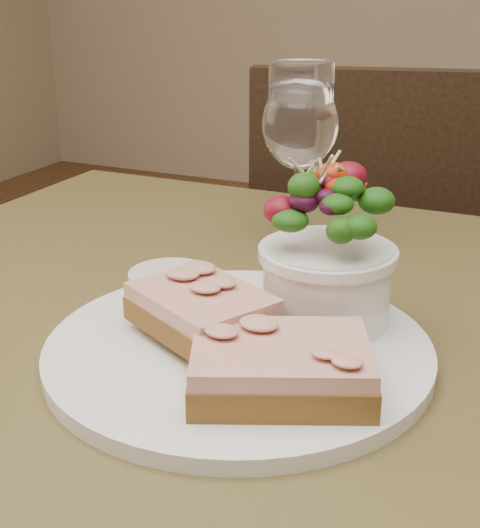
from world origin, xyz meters
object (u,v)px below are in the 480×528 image
at_px(chair_far, 378,397).
at_px(salad_bowl, 328,249).
at_px(cafe_table, 219,438).
at_px(dinner_plate, 238,349).
at_px(sandwich_back, 202,310).
at_px(wine_glass, 300,130).
at_px(sandwich_front, 281,367).
at_px(ramekin, 171,291).

height_order(chair_far, salad_bowl, chair_far).
height_order(cafe_table, dinner_plate, dinner_plate).
bearing_deg(sandwich_back, salad_bowl, 69.67).
distance_m(chair_far, wine_glass, 0.76).
height_order(sandwich_front, ramekin, ramekin).
xyz_separation_m(cafe_table, sandwich_back, (0.00, -0.04, 0.14)).
bearing_deg(sandwich_back, ramekin, 174.32).
bearing_deg(sandwich_front, chair_far, 74.16).
bearing_deg(sandwich_front, cafe_table, 113.02).
bearing_deg(wine_glass, sandwich_back, -86.36).
height_order(dinner_plate, sandwich_back, sandwich_back).
height_order(salad_bowl, wine_glass, wine_glass).
relative_size(chair_far, sandwich_back, 7.20).
relative_size(dinner_plate, ramekin, 4.71).
height_order(ramekin, salad_bowl, salad_bowl).
xyz_separation_m(cafe_table, sandwich_front, (0.08, -0.08, 0.13)).
bearing_deg(sandwich_front, wine_glass, 84.81).
xyz_separation_m(dinner_plate, salad_bowl, (0.05, 0.06, 0.07)).
xyz_separation_m(cafe_table, wine_glass, (-0.01, 0.21, 0.22)).
height_order(cafe_table, sandwich_back, sandwich_back).
xyz_separation_m(sandwich_back, salad_bowl, (0.07, 0.07, 0.04)).
height_order(cafe_table, sandwich_front, sandwich_front).
relative_size(sandwich_back, wine_glass, 0.71).
bearing_deg(dinner_plate, sandwich_front, -42.78).
bearing_deg(ramekin, cafe_table, 13.50).
bearing_deg(wine_glass, chair_far, 90.78).
xyz_separation_m(chair_far, sandwich_back, (0.02, -0.74, 0.49)).
distance_m(cafe_table, chair_far, 0.78).
bearing_deg(ramekin, sandwich_front, -30.50).
xyz_separation_m(cafe_table, dinner_plate, (0.03, -0.03, 0.11)).
height_order(chair_far, dinner_plate, chair_far).
bearing_deg(salad_bowl, sandwich_back, -137.84).
bearing_deg(ramekin, sandwich_back, -33.20).
distance_m(cafe_table, ramekin, 0.14).
height_order(sandwich_front, wine_glass, wine_glass).
bearing_deg(chair_far, sandwich_back, 78.14).
bearing_deg(sandwich_back, chair_far, 119.26).
relative_size(sandwich_front, ramekin, 2.33).
relative_size(dinner_plate, sandwich_back, 2.29).
height_order(sandwich_back, ramekin, sandwich_back).
distance_m(ramekin, salad_bowl, 0.13).
distance_m(dinner_plate, sandwich_back, 0.04).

